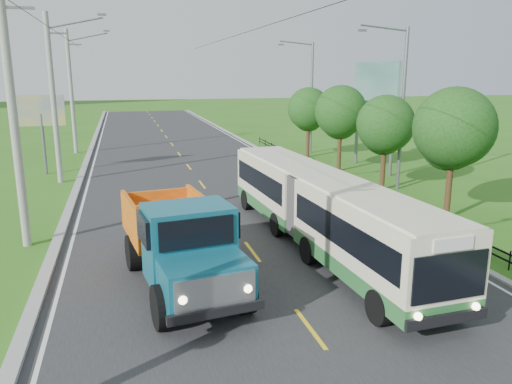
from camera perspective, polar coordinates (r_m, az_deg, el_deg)
name	(u,v)px	position (r m, az deg, el deg)	size (l,w,h in m)	color
ground	(310,329)	(13.67, 6.18, -15.28)	(240.00, 240.00, 0.00)	#306918
road	(197,178)	(32.13, -6.74, 1.59)	(14.00, 120.00, 0.02)	#28282B
curb_left	(78,183)	(31.92, -19.63, 0.94)	(0.40, 120.00, 0.15)	#9E9E99
curb_right	(302,172)	(33.87, 5.32, 2.30)	(0.30, 120.00, 0.10)	#9E9E99
edge_line_left	(88,184)	(31.89, -18.64, 0.90)	(0.12, 120.00, 0.00)	silver
edge_line_right	(295,173)	(33.70, 4.52, 2.22)	(0.12, 120.00, 0.00)	silver
centre_dash	(310,328)	(13.66, 6.19, -15.20)	(0.12, 2.20, 0.00)	yellow
railing_right	(353,187)	(28.75, 11.06, 0.62)	(0.04, 40.00, 0.60)	black
pole_near	(14,114)	(20.55, -25.92, 8.04)	(3.51, 0.32, 10.00)	gray
pole_mid	(54,98)	(32.40, -22.10, 9.89)	(3.51, 0.32, 10.00)	gray
pole_far	(72,91)	(44.33, -20.32, 10.73)	(3.51, 0.32, 10.00)	gray
tree_third	(453,132)	(24.15, 21.57, 6.41)	(3.60, 3.62, 6.00)	#382314
tree_fourth	(385,127)	(29.21, 14.53, 7.18)	(3.24, 3.31, 5.40)	#382314
tree_fifth	(341,114)	(34.51, 9.64, 8.76)	(3.48, 3.52, 5.80)	#382314
tree_back	(309,111)	(40.04, 6.03, 9.21)	(3.30, 3.36, 5.50)	#382314
streetlight_mid	(400,103)	(29.38, 16.17, 9.69)	(3.02, 0.20, 9.07)	slate
streetlight_far	(310,94)	(41.99, 6.17, 11.10)	(3.02, 0.20, 9.07)	slate
planter_near	(451,227)	(22.44, 21.39, -3.73)	(0.64, 0.64, 0.67)	silver
planter_mid	(363,186)	(29.02, 12.12, 0.66)	(0.64, 0.64, 0.67)	silver
planter_far	(312,162)	(36.17, 6.39, 3.37)	(0.64, 0.64, 0.67)	silver
billboard_left	(41,116)	(35.60, -23.37, 8.02)	(3.00, 0.20, 5.20)	slate
billboard_right	(376,91)	(35.39, 13.50, 11.12)	(0.24, 6.00, 7.30)	slate
bus	(321,205)	(18.97, 7.41, -1.50)	(3.09, 14.74, 2.83)	#296832
dump_truck	(181,238)	(15.56, -8.60, -5.16)	(3.48, 7.13, 2.88)	#125B71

